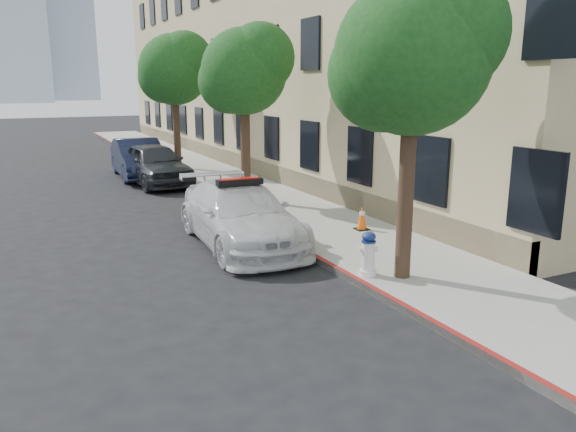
# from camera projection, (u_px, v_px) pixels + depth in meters

# --- Properties ---
(ground) EXTENTS (120.00, 120.00, 0.00)m
(ground) POSITION_uv_depth(u_px,v_px,m) (225.00, 275.00, 11.38)
(ground) COLOR black
(ground) RESTS_ON ground
(sidewalk) EXTENTS (3.20, 50.00, 0.15)m
(sidewalk) POSITION_uv_depth(u_px,v_px,m) (224.00, 182.00, 21.65)
(sidewalk) COLOR gray
(sidewalk) RESTS_ON ground
(curb_strip) EXTENTS (0.12, 50.00, 0.15)m
(curb_strip) POSITION_uv_depth(u_px,v_px,m) (185.00, 185.00, 20.98)
(curb_strip) COLOR maroon
(curb_strip) RESTS_ON ground
(building) EXTENTS (8.00, 36.00, 10.00)m
(building) POSITION_uv_depth(u_px,v_px,m) (295.00, 58.00, 27.28)
(building) COLOR tan
(building) RESTS_ON ground
(tower_right) EXTENTS (14.00, 14.00, 44.00)m
(tower_right) POSITION_uv_depth(u_px,v_px,m) (57.00, 2.00, 128.09)
(tower_right) COLOR #9EA8B7
(tower_right) RESTS_ON ground
(tree_near) EXTENTS (2.92, 2.82, 5.62)m
(tree_near) POSITION_uv_depth(u_px,v_px,m) (415.00, 55.00, 9.90)
(tree_near) COLOR black
(tree_near) RESTS_ON sidewalk
(tree_mid) EXTENTS (2.77, 2.64, 5.43)m
(tree_mid) POSITION_uv_depth(u_px,v_px,m) (245.00, 71.00, 16.91)
(tree_mid) COLOR black
(tree_mid) RESTS_ON sidewalk
(tree_far) EXTENTS (3.10, 3.00, 5.81)m
(tree_far) POSITION_uv_depth(u_px,v_px,m) (175.00, 69.00, 23.85)
(tree_far) COLOR black
(tree_far) RESTS_ON sidewalk
(police_car) EXTENTS (2.31, 5.17, 1.62)m
(police_car) POSITION_uv_depth(u_px,v_px,m) (240.00, 215.00, 13.36)
(police_car) COLOR silver
(police_car) RESTS_ON ground
(parked_car_mid) EXTENTS (2.25, 4.79, 1.58)m
(parked_car_mid) POSITION_uv_depth(u_px,v_px,m) (155.00, 164.00, 21.38)
(parked_car_mid) COLOR #21242A
(parked_car_mid) RESTS_ON ground
(parked_car_far) EXTENTS (1.84, 4.86, 1.58)m
(parked_car_far) POSITION_uv_depth(u_px,v_px,m) (139.00, 158.00, 22.98)
(parked_car_far) COLOR black
(parked_car_far) RESTS_ON ground
(fire_hydrant) EXTENTS (0.37, 0.33, 0.87)m
(fire_hydrant) POSITION_uv_depth(u_px,v_px,m) (368.00, 254.00, 10.83)
(fire_hydrant) COLOR white
(fire_hydrant) RESTS_ON sidewalk
(traffic_cone) EXTENTS (0.34, 0.34, 0.62)m
(traffic_cone) POSITION_uv_depth(u_px,v_px,m) (362.00, 218.00, 14.25)
(traffic_cone) COLOR black
(traffic_cone) RESTS_ON sidewalk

